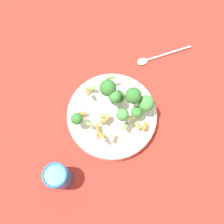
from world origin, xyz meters
name	(u,v)px	position (x,y,z in m)	size (l,w,h in m)	color
ground_plane	(112,118)	(0.00, 0.00, 0.00)	(3.00, 3.00, 0.00)	#B72D23
bowl	(112,116)	(0.00, 0.00, 0.02)	(0.27, 0.27, 0.04)	silver
pasta_salad	(121,101)	(0.00, -0.03, 0.09)	(0.21, 0.23, 0.10)	#8CB766
cup	(58,176)	(-0.07, 0.22, 0.05)	(0.07, 0.07, 0.10)	#2366B2
spoon	(155,58)	(0.10, -0.23, 0.01)	(0.06, 0.19, 0.01)	silver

